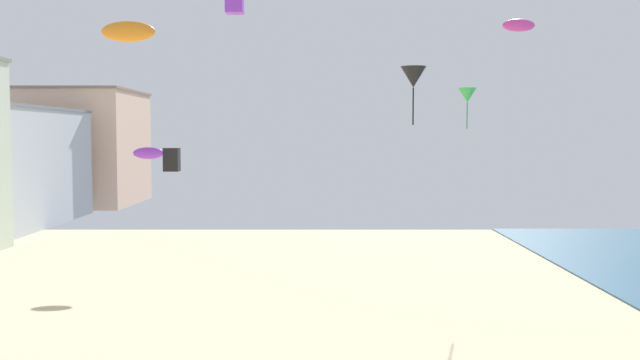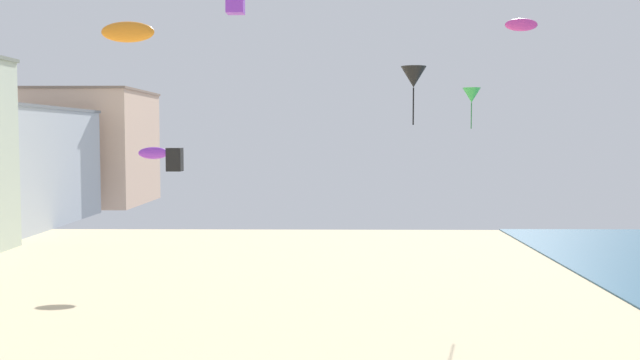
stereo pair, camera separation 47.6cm
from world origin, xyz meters
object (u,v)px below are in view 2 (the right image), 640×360
object	(u,v)px
kite_orange_parafoil	(128,32)
kite_black_box	(175,160)
kite_black_delta	(414,77)
kite_magenta_parafoil	(521,25)
kite_purple_box	(235,0)
kite_purple_parafoil	(154,153)
kite_green_delta	(472,95)

from	to	relation	value
kite_orange_parafoil	kite_black_box	bearing A→B (deg)	93.87
kite_black_delta	kite_magenta_parafoil	bearing A→B (deg)	42.37
kite_purple_box	kite_purple_parafoil	distance (m)	19.96
kite_green_delta	kite_magenta_parafoil	bearing A→B (deg)	-86.43
kite_magenta_parafoil	kite_black_delta	size ratio (longest dim) A/B	0.66
kite_purple_parafoil	kite_black_delta	size ratio (longest dim) A/B	0.87
kite_magenta_parafoil	kite_orange_parafoil	bearing A→B (deg)	-153.94
kite_black_box	kite_magenta_parafoil	distance (m)	18.89
kite_magenta_parafoil	kite_green_delta	distance (m)	9.49
kite_green_delta	kite_orange_parafoil	distance (m)	23.68
kite_purple_box	kite_orange_parafoil	world-z (taller)	kite_purple_box
kite_magenta_parafoil	kite_orange_parafoil	world-z (taller)	kite_magenta_parafoil
kite_black_delta	kite_orange_parafoil	bearing A→B (deg)	-165.12
kite_purple_box	kite_green_delta	size ratio (longest dim) A/B	0.47
kite_orange_parafoil	kite_black_delta	distance (m)	11.45
kite_black_box	kite_green_delta	bearing A→B (deg)	20.78
kite_green_delta	kite_purple_parafoil	world-z (taller)	kite_green_delta
kite_purple_box	kite_purple_parafoil	bearing A→B (deg)	115.21
kite_black_box	kite_green_delta	world-z (taller)	kite_green_delta
kite_green_delta	kite_black_delta	distance (m)	15.23
kite_orange_parafoil	kite_purple_parafoil	bearing A→B (deg)	101.99
kite_black_box	kite_black_delta	xyz separation A→B (m)	(11.70, -7.88, 3.69)
kite_purple_parafoil	kite_magenta_parafoil	bearing A→B (deg)	-31.65
kite_green_delta	kite_black_box	bearing A→B (deg)	-159.22
kite_purple_box	kite_magenta_parafoil	bearing A→B (deg)	15.74
kite_magenta_parafoil	kite_black_delta	xyz separation A→B (m)	(-5.79, -5.28, -2.93)
kite_black_box	kite_orange_parafoil	bearing A→B (deg)	-86.13
kite_green_delta	kite_purple_parafoil	xyz separation A→B (m)	(-20.73, 4.10, -3.67)
kite_purple_box	kite_orange_parafoil	size ratio (longest dim) A/B	0.60
kite_black_box	kite_orange_parafoil	world-z (taller)	kite_orange_parafoil
kite_green_delta	kite_purple_box	bearing A→B (deg)	-134.99
kite_black_box	kite_orange_parafoil	size ratio (longest dim) A/B	0.62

